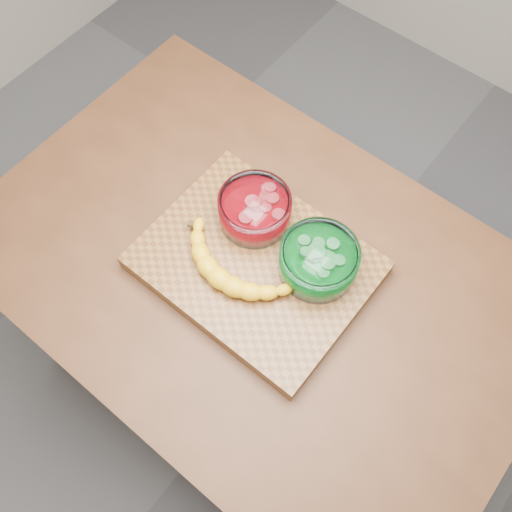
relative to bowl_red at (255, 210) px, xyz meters
The scene contains 6 objects.
ground 0.98m from the bowl_red, 49.71° to the right, with size 3.50×3.50×0.00m, color #5A5A5E.
counter 0.53m from the bowl_red, 49.71° to the right, with size 1.20×0.80×0.90m, color #4B2A16.
cutting_board 0.11m from the bowl_red, 49.71° to the right, with size 0.45×0.35×0.04m, color brown.
bowl_red is the anchor object (origin of this frame).
bowl_green 0.17m from the bowl_red, ahead, with size 0.16×0.16×0.07m.
banana 0.13m from the bowl_red, 72.46° to the right, with size 0.29×0.13×0.04m, color gold, non-canonical shape.
Camera 1 is at (0.32, -0.40, 1.98)m, focal length 40.00 mm.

